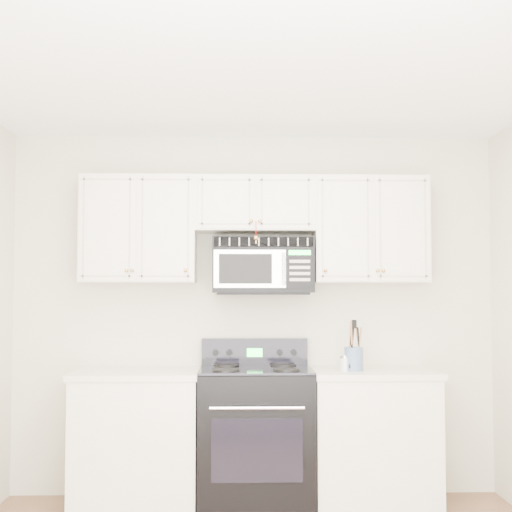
{
  "coord_description": "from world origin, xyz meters",
  "views": [
    {
      "loc": [
        -0.13,
        -3.47,
        1.44
      ],
      "look_at": [
        0.0,
        1.3,
        1.69
      ],
      "focal_mm": 50.0,
      "sensor_mm": 36.0,
      "label": 1
    }
  ],
  "objects": [
    {
      "name": "shaker_pepper",
      "position": [
        0.59,
        1.36,
        0.97
      ],
      "size": [
        0.04,
        0.04,
        0.1
      ],
      "color": "silver",
      "rests_on": "base_cabinet_right"
    },
    {
      "name": "microwave",
      "position": [
        0.06,
        1.57,
        1.64
      ],
      "size": [
        0.7,
        0.4,
        0.39
      ],
      "color": "black",
      "rests_on": "ground"
    },
    {
      "name": "range",
      "position": [
        0.0,
        1.43,
        0.48
      ],
      "size": [
        0.76,
        0.69,
        1.12
      ],
      "color": "black",
      "rests_on": "ground"
    },
    {
      "name": "shaker_salt",
      "position": [
        0.6,
        1.34,
        0.97
      ],
      "size": [
        0.04,
        0.04,
        0.11
      ],
      "color": "silver",
      "rests_on": "base_cabinet_right"
    },
    {
      "name": "room",
      "position": [
        0.0,
        0.0,
        1.3
      ],
      "size": [
        3.51,
        3.51,
        2.61
      ],
      "color": "brown",
      "rests_on": "ground"
    },
    {
      "name": "upper_cabinets",
      "position": [
        0.0,
        1.58,
        1.93
      ],
      "size": [
        2.44,
        0.37,
        0.75
      ],
      "color": "silver",
      "rests_on": "ground"
    },
    {
      "name": "utensil_crock",
      "position": [
        0.67,
        1.37,
        1.01
      ],
      "size": [
        0.13,
        0.13,
        0.34
      ],
      "color": "#496177",
      "rests_on": "base_cabinet_right"
    },
    {
      "name": "base_cabinet_left",
      "position": [
        -0.8,
        1.44,
        0.43
      ],
      "size": [
        0.86,
        0.65,
        0.92
      ],
      "color": "silver",
      "rests_on": "ground"
    },
    {
      "name": "base_cabinet_right",
      "position": [
        0.8,
        1.44,
        0.43
      ],
      "size": [
        0.86,
        0.65,
        0.92
      ],
      "color": "silver",
      "rests_on": "ground"
    }
  ]
}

